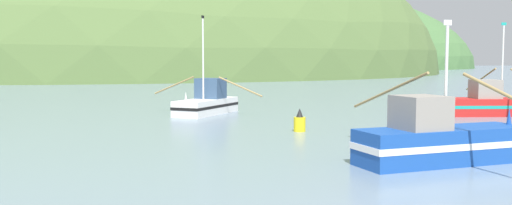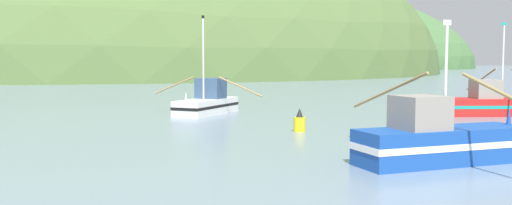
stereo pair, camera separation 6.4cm
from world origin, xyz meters
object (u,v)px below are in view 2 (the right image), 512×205
at_px(fishing_boat_red, 500,104).
at_px(channel_buoy, 300,122).
at_px(fishing_boat_white, 207,102).
at_px(fishing_boat_blue, 440,140).

height_order(fishing_boat_red, channel_buoy, fishing_boat_red).
distance_m(fishing_boat_white, fishing_boat_blue, 21.98).
height_order(fishing_boat_white, fishing_boat_blue, fishing_boat_white).
bearing_deg(fishing_boat_blue, channel_buoy, 96.02).
bearing_deg(fishing_boat_blue, fishing_boat_red, 39.89).
relative_size(fishing_boat_blue, channel_buoy, 10.13).
bearing_deg(fishing_boat_red, fishing_boat_white, 175.45).
relative_size(fishing_boat_white, channel_buoy, 5.48).
bearing_deg(channel_buoy, fishing_boat_white, 104.99).
xyz_separation_m(fishing_boat_red, fishing_boat_blue, (-15.03, -14.51, 0.10)).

